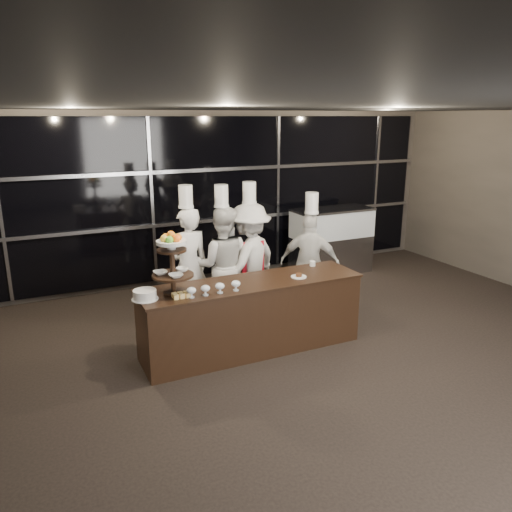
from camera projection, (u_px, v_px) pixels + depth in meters
name	position (u px, v px, depth m)	size (l,w,h in m)	color
room	(410.00, 272.00, 4.64)	(10.00, 10.00, 10.00)	black
window_wall	(218.00, 197.00, 8.93)	(8.60, 0.10, 2.80)	black
buffet_counter	(252.00, 316.00, 6.31)	(2.84, 0.74, 0.92)	black
display_stand	(172.00, 259.00, 5.66)	(0.48, 0.48, 0.74)	black
compotes	(213.00, 287.00, 5.73)	(0.66, 0.11, 0.12)	silver
layer_cake	(145.00, 295.00, 5.58)	(0.30, 0.30, 0.11)	white
pastry_squares	(181.00, 295.00, 5.64)	(0.20, 0.13, 0.05)	#F9D37A
small_plate	(299.00, 276.00, 6.35)	(0.20, 0.20, 0.05)	white
chef_cup	(313.00, 264.00, 6.83)	(0.08, 0.08, 0.07)	white
display_case	(331.00, 237.00, 9.44)	(1.52, 0.67, 1.24)	#A5A5AA
chef_a	(188.00, 265.00, 6.99)	(0.68, 0.50, 2.01)	white
chef_b	(223.00, 264.00, 7.11)	(1.01, 0.92, 2.00)	silver
chef_c	(250.00, 261.00, 7.27)	(1.28, 1.12, 2.02)	silver
chef_d	(310.00, 262.00, 7.49)	(0.93, 0.87, 1.84)	silver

